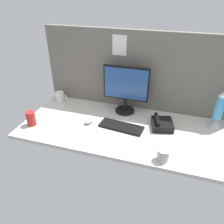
% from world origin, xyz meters
% --- Properties ---
extents(ground_plane, '(1.80, 0.80, 0.03)m').
position_xyz_m(ground_plane, '(0.00, 0.00, -0.01)').
color(ground_plane, beige).
extents(cubicle_wall_back, '(1.80, 0.06, 0.72)m').
position_xyz_m(cubicle_wall_back, '(-0.00, 0.37, 0.36)').
color(cubicle_wall_back, slate).
rests_on(cubicle_wall_back, ground_plane).
extents(monitor, '(0.41, 0.18, 0.44)m').
position_xyz_m(monitor, '(-0.09, 0.25, 0.24)').
color(monitor, black).
rests_on(monitor, ground_plane).
extents(keyboard, '(0.38, 0.17, 0.02)m').
position_xyz_m(keyboard, '(-0.05, -0.03, 0.01)').
color(keyboard, black).
rests_on(keyboard, ground_plane).
extents(mouse, '(0.09, 0.11, 0.03)m').
position_xyz_m(mouse, '(-0.34, -0.04, 0.02)').
color(mouse, '#99999E').
rests_on(mouse, ground_plane).
extents(mug_steel, '(0.08, 0.08, 0.09)m').
position_xyz_m(mug_steel, '(0.32, -0.32, 0.04)').
color(mug_steel, '#B2B2B7').
rests_on(mug_steel, ground_plane).
extents(mug_ceramic_white, '(0.12, 0.09, 0.10)m').
position_xyz_m(mug_ceramic_white, '(-0.78, 0.25, 0.05)').
color(mug_ceramic_white, white).
rests_on(mug_ceramic_white, ground_plane).
extents(mug_red_plastic, '(0.07, 0.07, 0.12)m').
position_xyz_m(mug_red_plastic, '(-0.80, -0.21, 0.06)').
color(mug_red_plastic, red).
rests_on(mug_red_plastic, ground_plane).
extents(lava_lamp, '(0.10, 0.10, 0.33)m').
position_xyz_m(lava_lamp, '(0.69, 0.21, 0.14)').
color(lava_lamp, '#A5A5AD').
rests_on(lava_lamp, ground_plane).
extents(desk_phone, '(0.21, 0.22, 0.09)m').
position_xyz_m(desk_phone, '(0.27, 0.08, 0.03)').
color(desk_phone, black).
rests_on(desk_phone, ground_plane).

